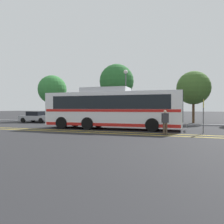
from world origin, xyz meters
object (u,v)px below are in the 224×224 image
(transit_bus, at_px, (112,108))
(bus_stop_sign, at_px, (203,112))
(parked_car_2, at_px, (128,118))
(tree_2, at_px, (117,81))
(parked_car_1, at_px, (76,117))
(tree_1, at_px, (52,90))
(street_lamp, at_px, (126,85))
(pedestrian_0, at_px, (165,121))
(tree_0, at_px, (194,88))
(parked_car_0, at_px, (37,117))

(transit_bus, height_order, bus_stop_sign, transit_bus)
(parked_car_2, distance_m, tree_2, 8.23)
(parked_car_1, height_order, bus_stop_sign, bus_stop_sign)
(transit_bus, xyz_separation_m, tree_1, (-12.30, 9.35, 2.66))
(street_lamp, bearing_deg, tree_2, 122.84)
(pedestrian_0, height_order, tree_1, tree_1)
(parked_car_1, xyz_separation_m, pedestrian_0, (10.75, -7.51, 0.23))
(pedestrian_0, distance_m, bus_stop_sign, 2.86)
(pedestrian_0, relative_size, tree_1, 0.25)
(tree_1, relative_size, tree_2, 0.83)
(parked_car_2, height_order, tree_2, tree_2)
(bus_stop_sign, xyz_separation_m, tree_1, (-19.30, 10.44, 2.90))
(parked_car_2, distance_m, bus_stop_sign, 9.33)
(bus_stop_sign, bearing_deg, tree_2, -141.48)
(tree_0, xyz_separation_m, tree_1, (-18.88, -0.53, 0.30))
(bus_stop_sign, relative_size, tree_1, 0.37)
(transit_bus, xyz_separation_m, tree_0, (6.58, 9.88, 2.35))
(bus_stop_sign, relative_size, tree_2, 0.31)
(parked_car_0, relative_size, tree_2, 0.55)
(parked_car_1, relative_size, street_lamp, 0.67)
(parked_car_1, bearing_deg, transit_bus, 54.91)
(tree_0, bearing_deg, pedestrian_0, -99.03)
(tree_1, bearing_deg, bus_stop_sign, -28.41)
(pedestrian_0, distance_m, tree_2, 16.23)
(transit_bus, xyz_separation_m, parked_car_0, (-11.41, 4.81, -1.06))
(bus_stop_sign, bearing_deg, tree_1, -120.05)
(parked_car_2, distance_m, pedestrian_0, 8.86)
(transit_bus, relative_size, tree_1, 1.81)
(tree_0, distance_m, tree_2, 9.91)
(parked_car_0, bearing_deg, bus_stop_sign, 73.08)
(tree_2, bearing_deg, transit_bus, -73.81)
(parked_car_1, distance_m, tree_2, 8.19)
(tree_1, bearing_deg, street_lamp, -9.56)
(tree_0, relative_size, tree_2, 0.78)
(parked_car_2, bearing_deg, tree_0, -50.30)
(parked_car_0, relative_size, pedestrian_0, 2.63)
(parked_car_1, height_order, parked_car_2, parked_car_1)
(tree_1, bearing_deg, pedestrian_0, -35.10)
(tree_1, bearing_deg, parked_car_1, -35.44)
(transit_bus, relative_size, parked_car_1, 2.77)
(street_lamp, xyz_separation_m, tree_0, (7.47, 2.45, -0.34))
(pedestrian_0, bearing_deg, tree_2, -90.06)
(transit_bus, relative_size, parked_car_0, 2.75)
(tree_0, bearing_deg, transit_bus, -123.65)
(bus_stop_sign, xyz_separation_m, tree_0, (-0.43, 10.97, 2.59))
(parked_car_2, xyz_separation_m, tree_2, (-3.23, 5.92, 4.70))
(bus_stop_sign, bearing_deg, street_lamp, -138.82)
(parked_car_0, xyz_separation_m, tree_0, (17.99, 5.07, 3.41))
(parked_car_1, distance_m, bus_stop_sign, 14.51)
(tree_0, bearing_deg, parked_car_1, -158.92)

